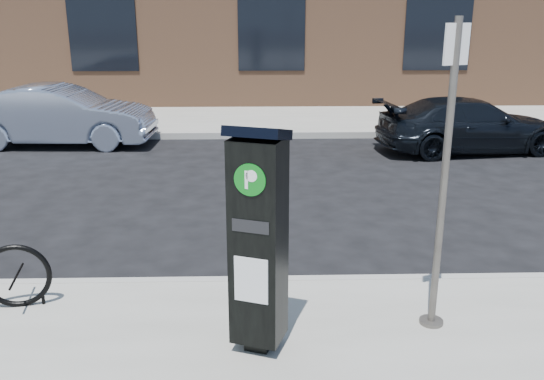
{
  "coord_description": "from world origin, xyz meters",
  "views": [
    {
      "loc": [
        -0.46,
        -5.77,
        2.95
      ],
      "look_at": [
        -0.29,
        0.5,
        1.01
      ],
      "focal_mm": 38.0,
      "sensor_mm": 36.0,
      "label": 1
    }
  ],
  "objects_px": {
    "sign_pole": "(444,183)",
    "car_dark": "(470,125)",
    "car_silver": "(60,116)",
    "bike_rack": "(17,276)",
    "parking_kiosk": "(258,239)"
  },
  "relations": [
    {
      "from": "sign_pole",
      "to": "car_dark",
      "type": "distance_m",
      "value": 8.18
    },
    {
      "from": "sign_pole",
      "to": "car_silver",
      "type": "relative_size",
      "value": 0.66
    },
    {
      "from": "bike_rack",
      "to": "parking_kiosk",
      "type": "bearing_deg",
      "value": -28.26
    },
    {
      "from": "sign_pole",
      "to": "car_dark",
      "type": "bearing_deg",
      "value": 45.76
    },
    {
      "from": "car_dark",
      "to": "sign_pole",
      "type": "bearing_deg",
      "value": 150.76
    },
    {
      "from": "sign_pole",
      "to": "car_dark",
      "type": "height_order",
      "value": "sign_pole"
    },
    {
      "from": "sign_pole",
      "to": "car_silver",
      "type": "distance_m",
      "value": 10.43
    },
    {
      "from": "sign_pole",
      "to": "car_dark",
      "type": "xyz_separation_m",
      "value": [
        3.03,
        7.54,
        -0.94
      ]
    },
    {
      "from": "car_dark",
      "to": "bike_rack",
      "type": "bearing_deg",
      "value": 127.96
    },
    {
      "from": "parking_kiosk",
      "to": "car_dark",
      "type": "xyz_separation_m",
      "value": [
        4.65,
        7.9,
        -0.58
      ]
    },
    {
      "from": "car_silver",
      "to": "sign_pole",
      "type": "bearing_deg",
      "value": -142.06
    },
    {
      "from": "car_silver",
      "to": "car_dark",
      "type": "xyz_separation_m",
      "value": [
        9.15,
        -0.87,
        -0.1
      ]
    },
    {
      "from": "parking_kiosk",
      "to": "car_silver",
      "type": "height_order",
      "value": "parking_kiosk"
    },
    {
      "from": "sign_pole",
      "to": "bike_rack",
      "type": "height_order",
      "value": "sign_pole"
    },
    {
      "from": "bike_rack",
      "to": "car_silver",
      "type": "distance_m",
      "value": 8.25
    }
  ]
}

